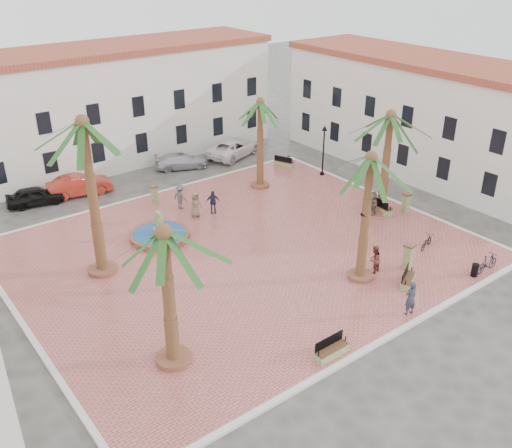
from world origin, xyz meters
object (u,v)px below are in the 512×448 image
object	(u,v)px
bollard_n	(154,194)
car_white	(233,148)
palm_sw	(165,251)
bollard_se	(408,256)
car_black	(35,196)
car_silver	(181,161)
litter_bin	(475,270)
bench_e	(380,208)
bench_ne	(284,163)
palm_e	(390,127)
bollard_e	(406,203)
palm_s	(370,171)
bicycle_a	(426,242)
bicycle_b	(487,263)
cyclist_a	(410,298)
pedestrian_fountain_a	(195,205)
car_red	(80,185)
pedestrian_north	(180,197)
lamppost_s	(363,231)
fountain	(160,234)
cyclist_b	(374,259)
palm_nw	(85,139)
lamppost_e	(324,142)
pedestrian_east	(373,203)
bench_s	(332,351)
palm_ne	(260,112)
pedestrian_fountain_b	(213,202)
bench_se	(408,280)

from	to	relation	value
bollard_n	car_white	distance (m)	11.60
palm_sw	bollard_se	xyz separation A→B (m)	(14.64, -1.15, -4.82)
palm_sw	car_black	world-z (taller)	palm_sw
car_silver	litter_bin	bearing A→B (deg)	-148.45
bench_e	bench_ne	size ratio (longest dim) A/B	1.15
bollard_se	car_black	bearing A→B (deg)	122.06
palm_e	bollard_e	world-z (taller)	palm_e
palm_s	litter_bin	distance (m)	8.74
bicycle_a	car_black	bearing A→B (deg)	20.98
bicycle_b	car_black	distance (m)	30.33
cyclist_a	pedestrian_fountain_a	bearing A→B (deg)	-72.13
litter_bin	car_red	xyz separation A→B (m)	(-12.94, 24.68, 0.24)
palm_e	car_black	world-z (taller)	palm_e
bollard_se	litter_bin	xyz separation A→B (m)	(2.34, -2.82, -0.43)
bicycle_b	pedestrian_north	xyz separation A→B (m)	(-9.42, 17.87, 0.34)
palm_e	lamppost_s	bearing A→B (deg)	-146.17
fountain	cyclist_b	distance (m)	13.37
palm_nw	lamppost_s	distance (m)	15.26
bench_ne	lamppost_e	bearing A→B (deg)	177.86
bench_ne	bollard_se	distance (m)	17.68
fountain	bollard_n	size ratio (longest dim) A/B	2.75
lamppost_e	pedestrian_east	bearing A→B (deg)	-107.56
bench_s	car_white	xyz separation A→B (m)	(12.15, 24.73, 0.34)
palm_ne	car_silver	size ratio (longest dim) A/B	1.58
litter_bin	cyclist_a	bearing A→B (deg)	-178.88
pedestrian_north	pedestrian_fountain_a	bearing A→B (deg)	164.02
palm_sw	pedestrian_north	size ratio (longest dim) A/B	3.87
palm_sw	palm_s	xyz separation A→B (m)	(11.80, -0.18, 0.69)
bollard_n	bench_e	bearing A→B (deg)	-42.57
lamppost_s	bollard_n	size ratio (longest dim) A/B	3.14
bench_e	car_red	world-z (taller)	car_red
pedestrian_fountain_b	bicycle_b	bearing A→B (deg)	-35.70
pedestrian_north	palm_sw	bearing A→B (deg)	128.29
bench_s	car_silver	bearing A→B (deg)	73.75
car_white	palm_nw	bearing A→B (deg)	103.86
bicycle_b	pedestrian_east	distance (m)	9.13
fountain	bollard_se	bearing A→B (deg)	-51.52
car_red	palm_sw	bearing A→B (deg)	178.10
bench_s	lamppost_e	bearing A→B (deg)	47.16
bench_e	bollard_e	size ratio (longest dim) A/B	1.43
bench_se	bench_ne	world-z (taller)	bench_ne
bicycle_b	car_silver	size ratio (longest dim) A/B	0.41
cyclist_a	bollard_e	bearing A→B (deg)	-130.79
bench_ne	bollard_n	distance (m)	12.15
bench_s	bench_e	size ratio (longest dim) A/B	0.87
bench_se	bollard_n	bearing A→B (deg)	80.86
palm_e	car_red	xyz separation A→B (m)	(-15.32, 15.75, -5.37)
palm_e	bench_e	xyz separation A→B (m)	(-0.18, -0.04, -5.69)
pedestrian_fountain_b	bollard_se	bearing A→B (deg)	-42.61
pedestrian_north	litter_bin	bearing A→B (deg)	-174.51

